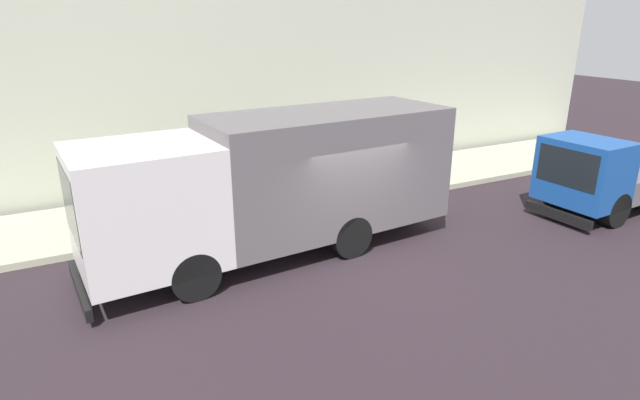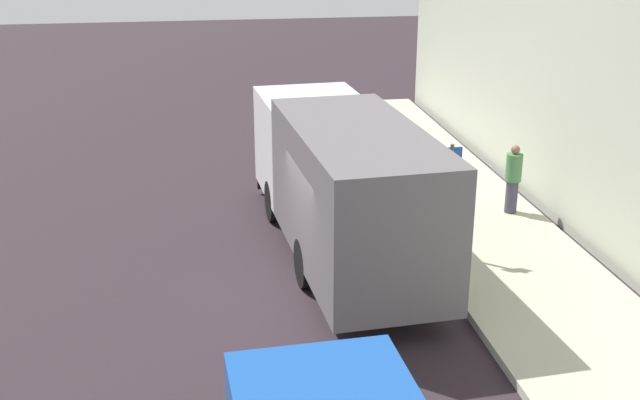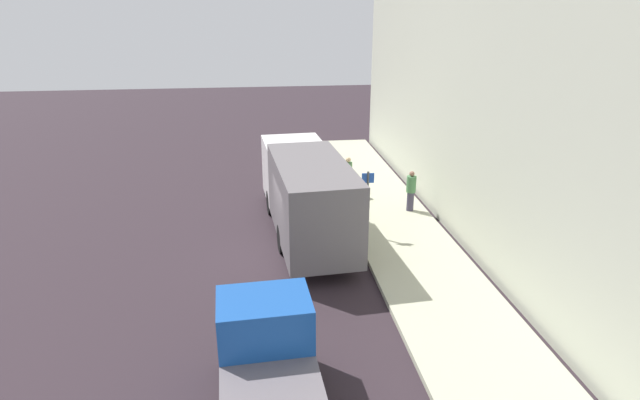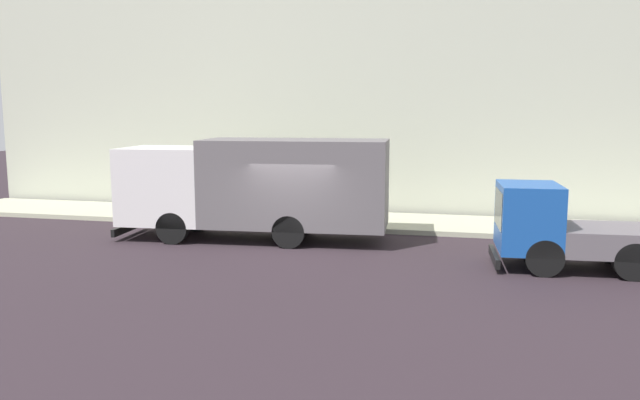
{
  "view_description": "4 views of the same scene",
  "coord_description": "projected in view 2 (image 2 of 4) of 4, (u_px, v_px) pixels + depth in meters",
  "views": [
    {
      "loc": [
        -8.86,
        5.68,
        5.1
      ],
      "look_at": [
        0.72,
        0.7,
        1.31
      ],
      "focal_mm": 28.98,
      "sensor_mm": 36.0,
      "label": 1
    },
    {
      "loc": [
        -1.69,
        -13.99,
        7.08
      ],
      "look_at": [
        0.85,
        1.92,
        1.13
      ],
      "focal_mm": 44.81,
      "sensor_mm": 36.0,
      "label": 2
    },
    {
      "loc": [
        -0.52,
        -16.1,
        7.98
      ],
      "look_at": [
        1.75,
        1.48,
        1.35
      ],
      "focal_mm": 29.05,
      "sensor_mm": 36.0,
      "label": 3
    },
    {
      "loc": [
        -16.98,
        -4.84,
        4.05
      ],
      "look_at": [
        1.49,
        -0.52,
        1.29
      ],
      "focal_mm": 34.82,
      "sensor_mm": 36.0,
      "label": 4
    }
  ],
  "objects": [
    {
      "name": "street_sign_post",
      "position": [
        450.0,
        190.0,
        16.34
      ],
      "size": [
        0.44,
        0.08,
        2.43
      ],
      "color": "#4C5156",
      "rests_on": "sidewalk"
    },
    {
      "name": "pedestrian_standing",
      "position": [
        513.0,
        177.0,
        18.88
      ],
      "size": [
        0.45,
        0.45,
        1.67
      ],
      "rotation": [
        0.0,
        0.0,
        4.91
      ],
      "color": "#413C52",
      "rests_on": "sidewalk"
    },
    {
      "name": "ground",
      "position": [
        293.0,
        290.0,
        15.67
      ],
      "size": [
        80.0,
        80.0,
        0.0
      ],
      "primitive_type": "plane",
      "color": "#2B2127"
    },
    {
      "name": "traffic_cone_orange",
      "position": [
        396.0,
        182.0,
        20.4
      ],
      "size": [
        0.39,
        0.39,
        0.56
      ],
      "primitive_type": "cone",
      "color": "orange",
      "rests_on": "sidewalk"
    },
    {
      "name": "large_utility_truck",
      "position": [
        341.0,
        179.0,
        16.61
      ],
      "size": [
        2.93,
        8.54,
        3.15
      ],
      "rotation": [
        0.0,
        0.0,
        0.07
      ],
      "color": "silver",
      "rests_on": "ground"
    },
    {
      "name": "pedestrian_walking",
      "position": [
        400.0,
        154.0,
        20.57
      ],
      "size": [
        0.45,
        0.45,
        1.72
      ],
      "rotation": [
        0.0,
        0.0,
        3.46
      ],
      "color": "#503453",
      "rests_on": "sidewalk"
    },
    {
      "name": "sidewalk",
      "position": [
        519.0,
        270.0,
        16.33
      ],
      "size": [
        3.37,
        30.0,
        0.17
      ],
      "primitive_type": "cube",
      "color": "#B0B095",
      "rests_on": "ground"
    }
  ]
}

